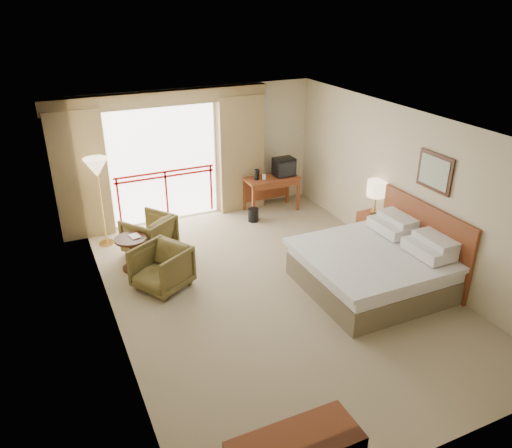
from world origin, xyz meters
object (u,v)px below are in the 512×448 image
nightstand (374,231)px  desk (270,184)px  table_lamp (377,189)px  armchair_near (163,287)px  armchair_far (151,252)px  bed (374,267)px  floor_lamp (97,171)px  tv (284,167)px  wastebasket (253,215)px  side_table (132,248)px

nightstand → desk: size_ratio=0.56×
table_lamp → armchair_near: table_lamp is taller
armchair_near → armchair_far: bearing=144.0°
bed → floor_lamp: bearing=137.2°
bed → table_lamp: size_ratio=3.39×
tv → floor_lamp: floor_lamp is taller
desk → table_lamp: bearing=-66.1°
bed → armchair_near: bearing=155.4°
armchair_far → desk: bearing=161.3°
armchair_near → tv: bearing=91.8°
floor_lamp → wastebasket: bearing=-4.4°
bed → table_lamp: table_lamp is taller
bed → wastebasket: (-0.70, 3.19, -0.24)m
tv → armchair_near: tv is taller
armchair_near → wastebasket: bearing=95.1°
bed → table_lamp: bearing=54.4°
nightstand → desk: (-0.99, 2.42, 0.27)m
bed → armchair_far: bed is taller
armchair_near → desk: bearing=95.0°
nightstand → armchair_far: bearing=154.6°
desk → armchair_near: 3.78m
nightstand → floor_lamp: bearing=150.4°
tv → nightstand: bearing=-60.6°
nightstand → tv: tv is taller
table_lamp → side_table: bearing=167.1°
nightstand → armchair_near: bearing=172.9°
side_table → nightstand: bearing=-13.6°
side_table → bed: bearing=-33.1°
desk → tv: (0.30, -0.06, 0.36)m
wastebasket → side_table: side_table is taller
nightstand → desk: desk is taller
desk → floor_lamp: (-3.60, -0.20, 0.87)m
wastebasket → floor_lamp: 3.29m
nightstand → desk: bearing=108.4°
tv → armchair_near: 4.07m
wastebasket → armchair_near: size_ratio=0.35×
bed → wastebasket: bearing=102.3°
desk → bed: bearing=-87.1°
table_lamp → floor_lamp: 5.09m
armchair_far → armchair_near: 1.32m
table_lamp → bed: bearing=-125.6°
armchair_far → tv: bearing=158.9°
floor_lamp → armchair_near: bearing=-73.9°
side_table → tv: bearing=20.0°
table_lamp → armchair_far: 4.33m
wastebasket → floor_lamp: (-3.00, 0.23, 1.33)m
bed → nightstand: bearing=53.2°
desk → tv: size_ratio=2.68×
nightstand → armchair_near: size_ratio=0.82×
wastebasket → armchair_near: bearing=-144.0°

